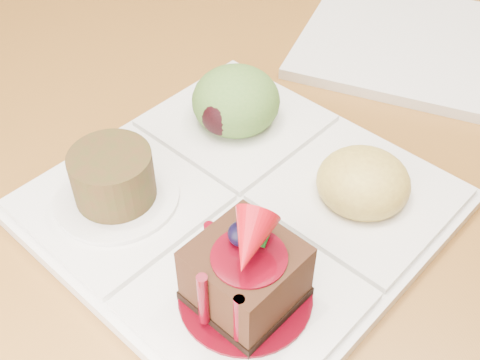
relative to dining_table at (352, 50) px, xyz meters
The scene contains 4 objects.
ground 0.68m from the dining_table, ahead, with size 6.00×6.00×0.00m, color #502D17.
dining_table is the anchor object (origin of this frame).
sampler_plate 0.38m from the dining_table, 80.99° to the right, with size 0.34×0.34×0.11m.
second_plate 0.13m from the dining_table, 35.83° to the right, with size 0.23×0.23×0.01m, color white.
Camera 1 is at (0.24, -0.66, 1.12)m, focal length 45.00 mm.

